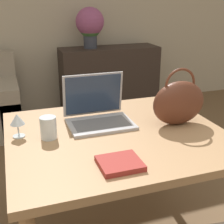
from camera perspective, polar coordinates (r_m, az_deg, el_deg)
name	(u,v)px	position (r m, az deg, el deg)	size (l,w,h in m)	color
wall_back	(39,1)	(4.00, -13.21, 19.16)	(10.00, 0.06, 2.70)	#BCB29E
dining_table	(117,147)	(1.69, 0.83, -6.47)	(1.13, 0.99, 0.74)	#A87F56
sideboard	(109,80)	(3.97, -0.48, 5.91)	(1.21, 0.40, 0.82)	#332823
laptop	(97,110)	(1.78, -2.72, 0.40)	(0.36, 0.29, 0.27)	#ADADB2
drinking_glass	(48,128)	(1.60, -11.56, -2.82)	(0.08, 0.08, 0.11)	silver
wine_glass	(17,121)	(1.64, -16.93, -1.50)	(0.07, 0.07, 0.13)	silver
handbag	(179,102)	(1.76, 12.11, 1.76)	(0.31, 0.13, 0.32)	#592D1E
flower_vase	(90,25)	(3.79, -4.06, 15.62)	(0.33, 0.33, 0.47)	#333847
book	(120,163)	(1.35, 1.44, -9.37)	(0.18, 0.16, 0.02)	maroon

